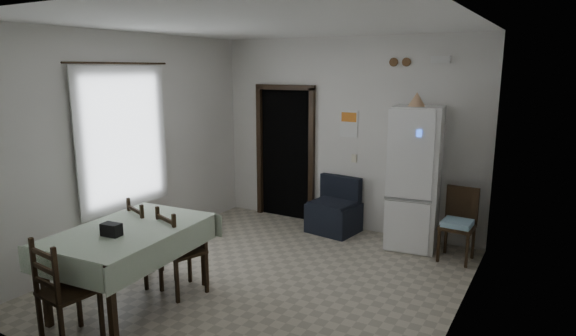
# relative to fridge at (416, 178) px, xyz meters

# --- Properties ---
(ground) EXTENTS (4.50, 4.50, 0.00)m
(ground) POSITION_rel_fridge_xyz_m (-1.18, -1.93, -0.98)
(ground) COLOR #A79D88
(ground) RESTS_ON ground
(ceiling) EXTENTS (4.20, 4.50, 0.02)m
(ceiling) POSITION_rel_fridge_xyz_m (-1.18, -1.93, 1.92)
(ceiling) COLOR white
(ceiling) RESTS_ON ground
(wall_back) EXTENTS (4.20, 0.02, 2.90)m
(wall_back) POSITION_rel_fridge_xyz_m (-1.18, 0.32, 0.47)
(wall_back) COLOR silver
(wall_back) RESTS_ON ground
(wall_front) EXTENTS (4.20, 0.02, 2.90)m
(wall_front) POSITION_rel_fridge_xyz_m (-1.18, -4.18, 0.47)
(wall_front) COLOR silver
(wall_front) RESTS_ON ground
(wall_left) EXTENTS (0.02, 4.50, 2.90)m
(wall_left) POSITION_rel_fridge_xyz_m (-3.28, -1.93, 0.47)
(wall_left) COLOR silver
(wall_left) RESTS_ON ground
(wall_right) EXTENTS (0.02, 4.50, 2.90)m
(wall_right) POSITION_rel_fridge_xyz_m (0.92, -1.93, 0.47)
(wall_right) COLOR silver
(wall_right) RESTS_ON ground
(doorway) EXTENTS (1.06, 0.52, 2.22)m
(doorway) POSITION_rel_fridge_xyz_m (-2.23, 0.52, 0.08)
(doorway) COLOR black
(doorway) RESTS_ON ground
(window_recess) EXTENTS (0.10, 1.20, 1.60)m
(window_recess) POSITION_rel_fridge_xyz_m (-3.33, -2.13, 0.57)
(window_recess) COLOR silver
(window_recess) RESTS_ON ground
(curtain) EXTENTS (0.02, 1.45, 1.85)m
(curtain) POSITION_rel_fridge_xyz_m (-3.22, -2.13, 0.57)
(curtain) COLOR silver
(curtain) RESTS_ON ground
(curtain_rod) EXTENTS (0.02, 1.60, 0.02)m
(curtain_rod) POSITION_rel_fridge_xyz_m (-3.21, -2.13, 1.52)
(curtain_rod) COLOR black
(curtain_rod) RESTS_ON ground
(calendar) EXTENTS (0.28, 0.02, 0.40)m
(calendar) POSITION_rel_fridge_xyz_m (-1.13, 0.31, 0.64)
(calendar) COLOR white
(calendar) RESTS_ON ground
(calendar_image) EXTENTS (0.24, 0.01, 0.14)m
(calendar_image) POSITION_rel_fridge_xyz_m (-1.13, 0.30, 0.74)
(calendar_image) COLOR orange
(calendar_image) RESTS_ON ground
(light_switch) EXTENTS (0.08, 0.02, 0.12)m
(light_switch) POSITION_rel_fridge_xyz_m (-1.03, 0.31, 0.12)
(light_switch) COLOR beige
(light_switch) RESTS_ON ground
(vent_left) EXTENTS (0.12, 0.03, 0.12)m
(vent_left) POSITION_rel_fridge_xyz_m (-0.48, 0.30, 1.54)
(vent_left) COLOR #533821
(vent_left) RESTS_ON ground
(vent_right) EXTENTS (0.12, 0.03, 0.12)m
(vent_right) POSITION_rel_fridge_xyz_m (-0.30, 0.30, 1.54)
(vent_right) COLOR #533821
(vent_right) RESTS_ON ground
(emergency_light) EXTENTS (0.25, 0.07, 0.09)m
(emergency_light) POSITION_rel_fridge_xyz_m (0.17, 0.28, 1.57)
(emergency_light) COLOR white
(emergency_light) RESTS_ON ground
(fridge) EXTENTS (0.71, 0.71, 1.95)m
(fridge) POSITION_rel_fridge_xyz_m (0.00, 0.00, 0.00)
(fridge) COLOR white
(fridge) RESTS_ON ground
(tan_cone) EXTENTS (0.22, 0.22, 0.18)m
(tan_cone) POSITION_rel_fridge_xyz_m (-0.01, -0.09, 1.07)
(tan_cone) COLOR tan
(tan_cone) RESTS_ON fridge
(navy_seat) EXTENTS (0.76, 0.74, 0.82)m
(navy_seat) POSITION_rel_fridge_xyz_m (-1.20, -0.00, -0.56)
(navy_seat) COLOR black
(navy_seat) RESTS_ON ground
(corner_chair) EXTENTS (0.42, 0.42, 0.94)m
(corner_chair) POSITION_rel_fridge_xyz_m (0.63, -0.22, -0.50)
(corner_chair) COLOR black
(corner_chair) RESTS_ON ground
(dining_table) EXTENTS (1.19, 1.69, 0.84)m
(dining_table) POSITION_rel_fridge_xyz_m (-2.06, -3.14, -0.56)
(dining_table) COLOR #B4C9AB
(dining_table) RESTS_ON ground
(black_bag) EXTENTS (0.20, 0.14, 0.12)m
(black_bag) POSITION_rel_fridge_xyz_m (-2.03, -3.38, -0.08)
(black_bag) COLOR black
(black_bag) RESTS_ON dining_table
(dining_chair_far_left) EXTENTS (0.54, 0.54, 0.99)m
(dining_chair_far_left) POSITION_rel_fridge_xyz_m (-2.31, -2.60, -0.48)
(dining_chair_far_left) COLOR black
(dining_chair_far_left) RESTS_ON ground
(dining_chair_far_right) EXTENTS (0.53, 0.53, 0.98)m
(dining_chair_far_right) POSITION_rel_fridge_xyz_m (-1.80, -2.66, -0.49)
(dining_chair_far_right) COLOR black
(dining_chair_far_right) RESTS_ON ground
(dining_chair_near_head) EXTENTS (0.48, 0.48, 1.01)m
(dining_chair_near_head) POSITION_rel_fridge_xyz_m (-1.99, -3.93, -0.47)
(dining_chair_near_head) COLOR black
(dining_chair_near_head) RESTS_ON ground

